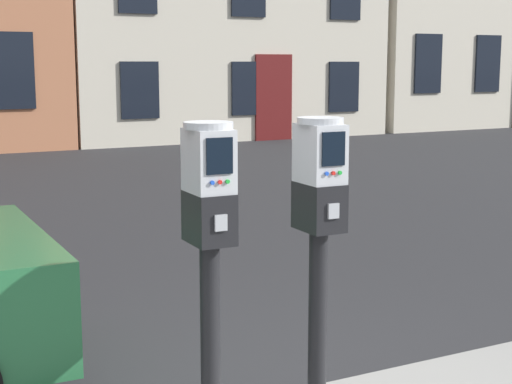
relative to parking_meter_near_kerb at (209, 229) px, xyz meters
name	(u,v)px	position (x,y,z in m)	size (l,w,h in m)	color
parking_meter_near_kerb	(209,229)	(0.00, 0.00, 0.00)	(0.22, 0.25, 1.50)	black
parking_meter_twin_adjacent	(319,217)	(0.56, 0.00, 0.00)	(0.22, 0.25, 1.50)	black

